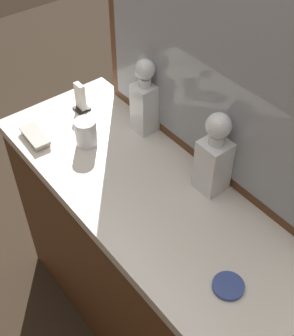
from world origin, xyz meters
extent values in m
plane|color=#2D2319|center=(0.00, 0.00, 0.00)|extent=(6.00, 6.00, 0.00)
cube|color=brown|center=(0.00, 0.00, 0.40)|extent=(1.15, 0.45, 0.80)
cube|color=silver|center=(0.00, 0.00, 0.82)|extent=(1.18, 0.46, 0.04)
cube|color=brown|center=(0.00, 0.22, 1.21)|extent=(0.93, 0.03, 0.74)
cube|color=gray|center=(0.00, 0.20, 1.21)|extent=(0.85, 0.01, 0.66)
cube|color=white|center=(-0.23, 0.17, 0.93)|extent=(0.08, 0.08, 0.18)
cube|color=#8C4C14|center=(-0.23, 0.17, 0.90)|extent=(0.06, 0.06, 0.12)
cylinder|color=white|center=(-0.23, 0.17, 1.03)|extent=(0.04, 0.04, 0.03)
sphere|color=white|center=(-0.23, 0.17, 1.08)|extent=(0.07, 0.07, 0.07)
cube|color=white|center=(0.12, 0.15, 0.92)|extent=(0.08, 0.08, 0.18)
cube|color=#8C4C14|center=(0.12, 0.15, 0.91)|extent=(0.07, 0.07, 0.14)
cylinder|color=white|center=(0.12, 0.15, 1.03)|extent=(0.05, 0.05, 0.03)
sphere|color=white|center=(0.12, 0.15, 1.08)|extent=(0.08, 0.08, 0.08)
cylinder|color=white|center=(-0.28, -0.04, 0.88)|extent=(0.07, 0.07, 0.10)
cylinder|color=silver|center=(-0.28, -0.04, 0.84)|extent=(0.07, 0.07, 0.01)
cube|color=#B7A88C|center=(-0.41, -0.16, 0.84)|extent=(0.12, 0.06, 0.01)
cube|color=#B7B5AD|center=(-0.41, -0.16, 0.85)|extent=(0.14, 0.06, 0.01)
cylinder|color=#33478C|center=(0.40, -0.06, 0.84)|extent=(0.08, 0.08, 0.01)
cube|color=black|center=(-0.46, 0.05, 0.84)|extent=(0.05, 0.05, 0.01)
cube|color=white|center=(-0.46, 0.05, 0.89)|extent=(0.05, 0.02, 0.11)
camera|label=1|loc=(0.76, -0.60, 1.87)|focal=49.00mm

